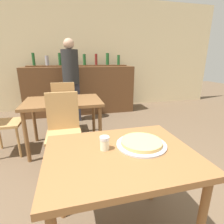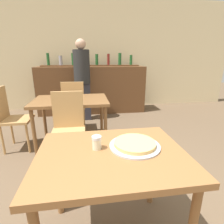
# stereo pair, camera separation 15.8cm
# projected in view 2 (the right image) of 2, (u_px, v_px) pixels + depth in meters

# --- Properties ---
(wall_back) EXTENTS (8.00, 0.05, 2.80)m
(wall_back) POSITION_uv_depth(u_px,v_px,m) (90.00, 55.00, 4.62)
(wall_back) COLOR beige
(wall_back) RESTS_ON ground_plane
(dining_table_near) EXTENTS (0.95, 0.73, 0.74)m
(dining_table_near) POSITION_uv_depth(u_px,v_px,m) (112.00, 165.00, 1.15)
(dining_table_near) COLOR brown
(dining_table_near) RESTS_ON ground_plane
(dining_table_far) EXTENTS (1.09, 0.75, 0.74)m
(dining_table_far) POSITION_uv_depth(u_px,v_px,m) (71.00, 105.00, 2.62)
(dining_table_far) COLOR brown
(dining_table_far) RESTS_ON ground_plane
(bar_counter) EXTENTS (2.60, 0.56, 1.14)m
(bar_counter) POSITION_uv_depth(u_px,v_px,m) (92.00, 90.00, 4.39)
(bar_counter) COLOR brown
(bar_counter) RESTS_ON ground_plane
(bar_back_shelf) EXTENTS (2.39, 0.24, 0.32)m
(bar_back_shelf) POSITION_uv_depth(u_px,v_px,m) (91.00, 63.00, 4.34)
(bar_back_shelf) COLOR brown
(bar_back_shelf) RESTS_ON bar_counter
(chair_far_side_front) EXTENTS (0.40, 0.40, 0.94)m
(chair_far_side_front) POSITION_uv_depth(u_px,v_px,m) (68.00, 125.00, 2.14)
(chair_far_side_front) COLOR tan
(chair_far_side_front) RESTS_ON ground_plane
(chair_far_side_back) EXTENTS (0.40, 0.40, 0.94)m
(chair_far_side_back) POSITION_uv_depth(u_px,v_px,m) (74.00, 103.00, 3.17)
(chair_far_side_back) COLOR tan
(chair_far_side_back) RESTS_ON ground_plane
(chair_far_side_left) EXTENTS (0.40, 0.40, 0.94)m
(chair_far_side_left) POSITION_uv_depth(u_px,v_px,m) (10.00, 115.00, 2.53)
(chair_far_side_left) COLOR tan
(chair_far_side_left) RESTS_ON ground_plane
(pizza_tray) EXTENTS (0.35, 0.35, 0.04)m
(pizza_tray) POSITION_uv_depth(u_px,v_px,m) (135.00, 144.00, 1.19)
(pizza_tray) COLOR #B7B7BC
(pizza_tray) RESTS_ON dining_table_near
(cheese_shaker) EXTENTS (0.06, 0.06, 0.09)m
(cheese_shaker) POSITION_uv_depth(u_px,v_px,m) (97.00, 142.00, 1.15)
(cheese_shaker) COLOR beige
(cheese_shaker) RESTS_ON dining_table_near
(person_standing) EXTENTS (0.34, 0.34, 1.70)m
(person_standing) POSITION_uv_depth(u_px,v_px,m) (82.00, 78.00, 3.71)
(person_standing) COLOR #2D2D38
(person_standing) RESTS_ON ground_plane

